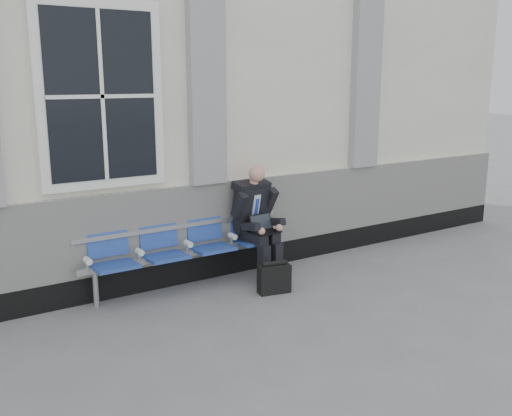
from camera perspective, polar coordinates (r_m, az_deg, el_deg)
ground at (r=5.39m, az=-12.60°, el=-14.31°), size 70.00×70.00×0.00m
station_building at (r=8.17m, az=-22.19°, el=10.42°), size 14.40×4.40×4.49m
bench at (r=6.77m, az=-7.06°, el=-3.40°), size 2.60×0.47×0.91m
businessman at (r=7.03m, az=0.05°, el=-0.91°), size 0.58×0.78×1.41m
briefcase at (r=6.64m, az=1.83°, el=-7.03°), size 0.40×0.23×0.38m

